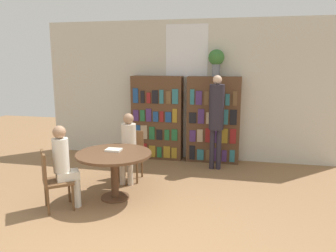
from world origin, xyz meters
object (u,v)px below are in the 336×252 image
seated_reader_left (128,144)px  librarian_standing (217,113)px  bookshelf_right (213,120)px  flower_vase (216,60)px  chair_left_side (131,153)px  seated_reader_right (65,162)px  chair_near_camera (52,177)px  reading_table (114,161)px  bookshelf_left (157,118)px

seated_reader_left → librarian_standing: (1.46, 1.06, 0.45)m
librarian_standing → bookshelf_right: bearing=100.8°
flower_vase → librarian_standing: bearing=-82.1°
bookshelf_right → chair_left_side: bearing=-134.8°
seated_reader_left → seated_reader_right: 1.32m
chair_near_camera → bookshelf_right: bearing=106.4°
seated_reader_right → reading_table: bearing=90.0°
flower_vase → reading_table: bearing=-120.6°
reading_table → chair_near_camera: 0.93m
bookshelf_left → chair_left_side: bearing=-95.8°
flower_vase → librarian_standing: size_ratio=0.29×
bookshelf_left → seated_reader_right: (-0.69, -2.75, -0.22)m
bookshelf_right → seated_reader_right: size_ratio=1.47×
chair_near_camera → seated_reader_left: seated_reader_left is taller
bookshelf_right → librarian_standing: librarian_standing is taller
reading_table → librarian_standing: (1.44, 1.80, 0.53)m
seated_reader_left → flower_vase: bearing=-133.4°
bookshelf_right → seated_reader_right: (-1.92, -2.75, -0.22)m
chair_near_camera → librarian_standing: size_ratio=0.47×
chair_near_camera → seated_reader_right: bearing=90.0°
flower_vase → reading_table: 3.10m
seated_reader_left → librarian_standing: librarian_standing is taller
flower_vase → chair_left_side: 2.58m
chair_near_camera → flower_vase: bearing=106.1°
bookshelf_left → librarian_standing: 1.44m
flower_vase → chair_near_camera: size_ratio=0.63×
bookshelf_left → bookshelf_right: bearing=-0.0°
chair_left_side → seated_reader_left: size_ratio=0.71×
flower_vase → reading_table: size_ratio=0.47×
chair_near_camera → seated_reader_left: 1.50m
librarian_standing → chair_near_camera: bearing=-132.4°
chair_near_camera → chair_left_side: 1.64m
bookshelf_left → reading_table: (-0.11, -2.30, -0.29)m
bookshelf_left → seated_reader_left: bookshelf_left is taller
seated_reader_left → librarian_standing: bearing=-145.9°
seated_reader_right → librarian_standing: 3.06m
bookshelf_right → bookshelf_left: bearing=180.0°
bookshelf_left → seated_reader_right: bearing=-104.1°
bookshelf_left → seated_reader_right: size_ratio=1.47×
chair_left_side → flower_vase: bearing=-137.0°
bookshelf_right → reading_table: bookshelf_right is taller
reading_table → seated_reader_right: seated_reader_right is taller
bookshelf_left → seated_reader_right: 2.85m
bookshelf_left → bookshelf_right: (1.23, -0.00, 0.00)m
bookshelf_right → librarian_standing: 0.56m
chair_left_side → reading_table: bearing=90.0°
flower_vase → seated_reader_left: flower_vase is taller
bookshelf_right → seated_reader_left: 2.08m
chair_left_side → librarian_standing: (1.46, 0.88, 0.66)m
chair_near_camera → seated_reader_left: size_ratio=0.71×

